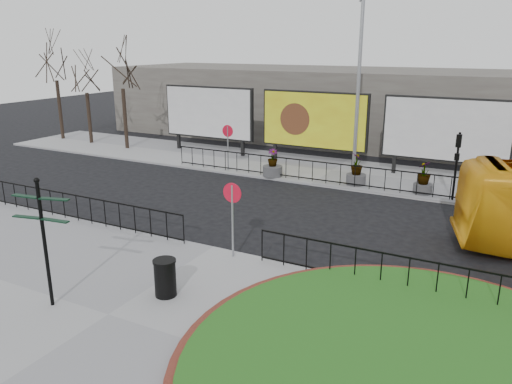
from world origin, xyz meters
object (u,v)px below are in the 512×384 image
Objects in this scene: lamp_post at (359,84)px; planter_c at (423,180)px; planter_a at (273,167)px; billboard_mid at (314,121)px; planter_b at (356,172)px; fingerpost_sign at (43,230)px; litter_bin at (165,278)px.

lamp_post is 6.16× the size of planter_c.
planter_c is (7.47, 0.41, 0.15)m from planter_a.
billboard_mid is 4.35× the size of planter_a.
planter_b is at bearing -41.72° from billboard_mid.
fingerpost_sign is 2.44× the size of planter_a.
planter_c reaches higher than planter_a.
planter_b reaches higher than planter_c.
lamp_post is (3.01, -1.97, 2.23)m from billboard_mid.
planter_b is at bearing 6.25° from planter_a.
planter_a is (-3.83, -1.60, -4.23)m from lamp_post.
planter_b is (0.47, -1.13, -4.11)m from lamp_post.
planter_a is at bearing 85.27° from fingerpost_sign.
fingerpost_sign is at bearing -100.98° from lamp_post.
lamp_post is 4.29m from planter_b.
lamp_post is at bearing 161.84° from planter_c.
planter_a is 0.92× the size of planter_b.
planter_a is (-3.01, 12.90, -0.06)m from litter_bin.
litter_bin is (2.18, -16.47, -1.95)m from billboard_mid.
billboard_mid is at bearing 76.96° from planter_a.
planter_a reaches higher than litter_bin.
billboard_mid is at bearing 146.75° from lamp_post.
planter_c is (6.64, -3.16, -1.86)m from billboard_mid.
litter_bin is 14.04m from planter_c.
litter_bin is 0.70× the size of planter_c.
litter_bin is at bearing -82.46° from billboard_mid.
lamp_post is 8.80× the size of litter_bin.
billboard_mid is 1.78× the size of fingerpost_sign.
fingerpost_sign is at bearing -87.39° from planter_a.
billboard_mid is 4.23m from lamp_post.
lamp_post is 15.11m from litter_bin.
litter_bin is at bearing -108.55° from planter_c.
planter_a is (-0.83, -3.57, -2.01)m from billboard_mid.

